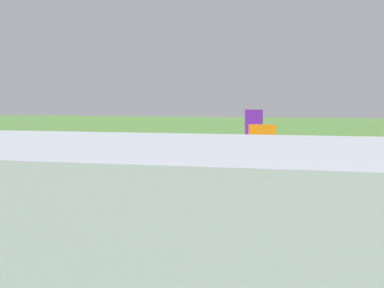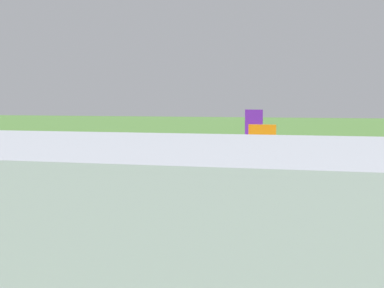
{
  "view_description": "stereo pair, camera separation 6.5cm",
  "coord_description": "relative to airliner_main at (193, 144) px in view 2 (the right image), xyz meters",
  "views": [
    {
      "loc": [
        -40.16,
        171.55,
        19.01
      ],
      "look_at": [
        5.5,
        0.0,
        4.5
      ],
      "focal_mm": 51.67,
      "sensor_mm": 36.0,
      "label": 1
    },
    {
      "loc": [
        -40.22,
        171.53,
        19.01
      ],
      "look_at": [
        5.5,
        0.0,
        4.5
      ],
      "focal_mm": 51.67,
      "sensor_mm": 36.0,
      "label": 2
    }
  ],
  "objects": [
    {
      "name": "airliner_parked_mid",
      "position": [
        -13.05,
        68.95,
        -0.43
      ],
      "size": [
        49.22,
        40.36,
        14.36
      ],
      "color": "white",
      "rests_on": "ground"
    },
    {
      "name": "ground_plane",
      "position": [
        -5.13,
        -0.08,
        -4.35
      ],
      "size": [
        800.0,
        800.0,
        0.0
      ],
      "primitive_type": "plane",
      "color": "#477233"
    },
    {
      "name": "service_car_followme",
      "position": [
        56.76,
        13.51,
        -3.51
      ],
      "size": [
        4.5,
        2.71,
        1.62
      ],
      "color": "gray",
      "rests_on": "ground"
    },
    {
      "name": "apron_concrete",
      "position": [
        -5.13,
        63.21,
        -4.33
      ],
      "size": [
        440.0,
        110.0,
        0.05
      ],
      "primitive_type": "cube",
      "color": "gray",
      "rests_on": "ground"
    },
    {
      "name": "runway_asphalt",
      "position": [
        -5.13,
        -0.08,
        -4.32
      ],
      "size": [
        600.0,
        39.69,
        0.06
      ],
      "primitive_type": "cube",
      "color": "#47474C",
      "rests_on": "ground"
    },
    {
      "name": "traffic_cone_orange",
      "position": [
        5.76,
        -40.24,
        -4.08
      ],
      "size": [
        0.4,
        0.4,
        0.55
      ],
      "primitive_type": "cone",
      "color": "orange",
      "rests_on": "ground"
    },
    {
      "name": "airliner_main",
      "position": [
        0.0,
        0.0,
        0.0
      ],
      "size": [
        53.75,
        44.29,
        15.88
      ],
      "color": "white",
      "rests_on": "ground"
    },
    {
      "name": "no_stopping_sign",
      "position": [
        -0.63,
        -33.06,
        -2.88
      ],
      "size": [
        0.6,
        0.1,
        2.47
      ],
      "color": "slate",
      "rests_on": "ground"
    },
    {
      "name": "grass_verge_foreground",
      "position": [
        -5.13,
        -36.51,
        -4.33
      ],
      "size": [
        600.0,
        80.0,
        0.04
      ],
      "primitive_type": "cube",
      "color": "#3C782B",
      "rests_on": "ground"
    }
  ]
}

